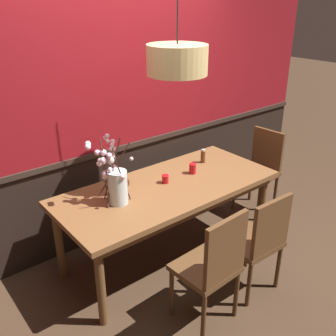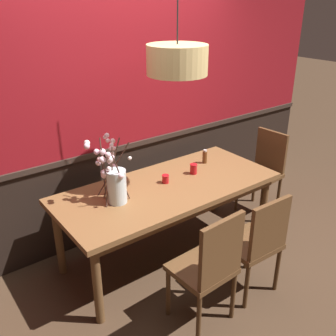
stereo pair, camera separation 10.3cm
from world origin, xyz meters
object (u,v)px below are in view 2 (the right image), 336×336
(candle_holder_nearer_center, at_px, (165,179))
(pendant_lamp, at_px, (177,60))
(chair_far_side_left, at_px, (96,183))
(chair_near_side_left, at_px, (209,265))
(candle_holder_nearer_edge, at_px, (194,169))
(chair_head_east_end, at_px, (264,168))
(condiment_bottle, at_px, (205,157))
(chair_far_side_right, at_px, (142,169))
(dining_table, at_px, (168,194))
(vase_with_blossoms, at_px, (114,181))
(chair_near_side_right, at_px, (257,241))

(candle_holder_nearer_center, xyz_separation_m, pendant_lamp, (0.05, -0.10, 1.07))
(chair_far_side_left, relative_size, chair_near_side_left, 0.97)
(candle_holder_nearer_edge, bearing_deg, chair_head_east_end, -1.20)
(chair_head_east_end, distance_m, candle_holder_nearer_edge, 1.07)
(chair_near_side_left, distance_m, condiment_bottle, 1.39)
(chair_far_side_right, height_order, condiment_bottle, condiment_bottle)
(chair_near_side_left, xyz_separation_m, candle_holder_nearer_center, (0.29, 0.92, 0.25))
(dining_table, relative_size, vase_with_blossoms, 3.71)
(dining_table, height_order, vase_with_blossoms, vase_with_blossoms)
(chair_head_east_end, bearing_deg, chair_near_side_right, -142.14)
(chair_near_side_left, relative_size, chair_far_side_right, 1.09)
(candle_holder_nearer_center, distance_m, condiment_bottle, 0.60)
(chair_head_east_end, bearing_deg, chair_far_side_right, 142.88)
(condiment_bottle, bearing_deg, vase_with_blossoms, -172.69)
(candle_holder_nearer_center, bearing_deg, chair_near_side_right, -75.12)
(chair_far_side_right, relative_size, vase_with_blossoms, 1.61)
(chair_near_side_right, height_order, condiment_bottle, chair_near_side_right)
(chair_far_side_left, xyz_separation_m, chair_far_side_right, (0.59, 0.01, -0.01))
(chair_far_side_right, bearing_deg, chair_near_side_right, -91.10)
(condiment_bottle, height_order, pendant_lamp, pendant_lamp)
(chair_far_side_left, distance_m, candle_holder_nearer_edge, 1.06)
(dining_table, relative_size, candle_holder_nearer_center, 26.06)
(chair_head_east_end, relative_size, chair_near_side_right, 1.02)
(chair_near_side_left, distance_m, pendant_lamp, 1.59)
(candle_holder_nearer_center, bearing_deg, chair_far_side_left, 111.64)
(chair_far_side_left, relative_size, candle_holder_nearer_edge, 9.42)
(candle_holder_nearer_edge, bearing_deg, pendant_lamp, -162.30)
(chair_head_east_end, height_order, pendant_lamp, pendant_lamp)
(condiment_bottle, bearing_deg, chair_near_side_right, -108.79)
(chair_far_side_right, height_order, candle_holder_nearer_edge, chair_far_side_right)
(condiment_bottle, xyz_separation_m, pendant_lamp, (-0.54, -0.22, 1.04))
(dining_table, relative_size, chair_far_side_left, 2.17)
(chair_near_side_left, height_order, vase_with_blossoms, vase_with_blossoms)
(chair_near_side_left, bearing_deg, vase_with_blossoms, 105.44)
(chair_head_east_end, bearing_deg, candle_holder_nearer_center, 178.90)
(dining_table, xyz_separation_m, chair_head_east_end, (1.39, 0.03, -0.13))
(dining_table, distance_m, chair_near_side_left, 0.91)
(vase_with_blossoms, xyz_separation_m, pendant_lamp, (0.59, -0.07, 0.92))
(chair_near_side_left, bearing_deg, candle_holder_nearer_center, 72.49)
(dining_table, height_order, chair_near_side_left, chair_near_side_left)
(dining_table, relative_size, chair_head_east_end, 2.16)
(chair_near_side_right, xyz_separation_m, chair_far_side_right, (0.03, 1.71, -0.00))
(dining_table, distance_m, candle_holder_nearer_edge, 0.38)
(pendant_lamp, bearing_deg, dining_table, 150.94)
(chair_near_side_right, bearing_deg, dining_table, 106.92)
(chair_near_side_right, relative_size, candle_holder_nearer_edge, 9.26)
(chair_far_side_left, bearing_deg, chair_near_side_right, -71.90)
(chair_near_side_right, bearing_deg, condiment_bottle, 71.21)
(chair_near_side_right, distance_m, chair_near_side_left, 0.53)
(vase_with_blossoms, height_order, candle_holder_nearer_center, vase_with_blossoms)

